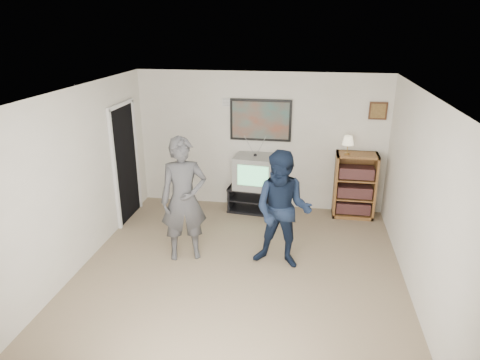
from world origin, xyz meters
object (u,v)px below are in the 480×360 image
(crt_television, at_px, (255,171))
(person_short, at_px, (283,210))
(media_stand, at_px, (255,199))
(person_tall, at_px, (184,200))
(bookshelf, at_px, (355,185))

(crt_television, relative_size, person_short, 0.41)
(media_stand, height_order, person_tall, person_tall)
(person_tall, bearing_deg, crt_television, 46.31)
(crt_television, bearing_deg, person_short, -65.54)
(crt_television, distance_m, person_tall, 1.98)
(media_stand, relative_size, crt_television, 1.40)
(crt_television, bearing_deg, media_stand, 5.77)
(crt_television, relative_size, person_tall, 0.38)
(media_stand, xyz_separation_m, person_tall, (-0.80, -1.81, 0.68))
(bookshelf, distance_m, person_short, 2.21)
(media_stand, xyz_separation_m, bookshelf, (1.77, 0.05, 0.35))
(bookshelf, height_order, person_tall, person_tall)
(media_stand, height_order, person_short, person_short)
(person_short, bearing_deg, media_stand, 117.18)
(media_stand, height_order, bookshelf, bookshelf)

